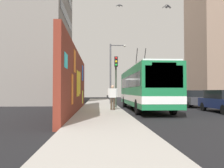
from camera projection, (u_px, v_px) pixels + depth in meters
ground_plane at (120, 109)px, 20.04m from camera, size 80.00×80.00×0.00m
sidewalk_slab at (101, 108)px, 19.94m from camera, size 48.00×3.20×0.15m
graffiti_wall at (76, 82)px, 16.57m from camera, size 15.31×0.32×4.20m
building_far_left at (39, 31)px, 30.16m from camera, size 12.66×6.89×18.11m
building_far_right at (215, 40)px, 38.89m from camera, size 9.01×6.88×19.52m
city_bus at (144, 87)px, 18.93m from camera, size 11.54×2.53×5.09m
parked_car_navy at (223, 101)px, 16.97m from camera, size 4.59×1.81×1.58m
parked_car_dark_gray at (190, 98)px, 23.13m from camera, size 4.86×1.79×1.58m
parked_car_silver at (171, 97)px, 29.27m from camera, size 4.35×1.74×1.58m
pedestrian_at_curb at (113, 95)px, 17.40m from camera, size 0.24×0.78×1.79m
traffic_light at (116, 73)px, 19.80m from camera, size 0.49×0.28×4.21m
street_lamp at (112, 69)px, 26.59m from camera, size 0.44×1.81×6.58m
flying_pigeons at (139, 6)px, 17.01m from camera, size 5.53×2.91×2.06m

